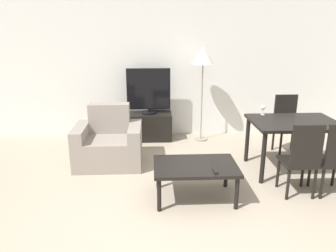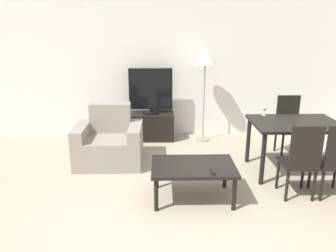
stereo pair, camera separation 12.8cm
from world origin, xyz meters
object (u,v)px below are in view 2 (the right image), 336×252
at_px(armchair, 109,144).
at_px(tv_stand, 151,126).
at_px(dining_chair_near, 301,159).
at_px(wine_glass_left, 264,109).
at_px(dining_chair_near_right, 336,159).
at_px(tv, 151,91).
at_px(dining_chair_far, 289,123).
at_px(floor_lamp, 205,59).
at_px(dining_table, 295,128).
at_px(coffee_table, 193,169).
at_px(remote_primary, 213,171).

xyz_separation_m(armchair, tv_stand, (0.60, 1.12, -0.06)).
relative_size(dining_chair_near, wine_glass_left, 6.49).
bearing_deg(dining_chair_near_right, tv, 135.15).
distance_m(tv_stand, wine_glass_left, 2.15).
relative_size(tv_stand, dining_chair_far, 0.86).
bearing_deg(tv, tv_stand, 90.00).
height_order(tv, floor_lamp, floor_lamp).
relative_size(armchair, dining_chair_near_right, 1.04).
distance_m(dining_chair_far, floor_lamp, 1.75).
distance_m(dining_chair_far, wine_glass_left, 0.75).
height_order(dining_table, dining_chair_far, dining_chair_far).
xyz_separation_m(tv_stand, tv, (-0.00, -0.00, 0.66)).
height_order(coffee_table, dining_chair_near, dining_chair_near).
bearing_deg(wine_glass_left, armchair, 179.24).
bearing_deg(dining_table, dining_chair_far, 74.37).
bearing_deg(wine_glass_left, floor_lamp, 125.70).
bearing_deg(tv_stand, dining_chair_near_right, -44.89).
height_order(armchair, dining_chair_far, dining_chair_far).
bearing_deg(tv, wine_glass_left, -33.87).
distance_m(dining_chair_far, remote_primary, 2.24).
xyz_separation_m(armchair, dining_table, (2.65, -0.38, 0.35)).
xyz_separation_m(coffee_table, dining_chair_near_right, (1.69, -0.02, 0.12)).
bearing_deg(coffee_table, tv, 104.31).
xyz_separation_m(armchair, tv, (0.60, 1.12, 0.59)).
distance_m(dining_chair_near, dining_chair_near_right, 0.42).
xyz_separation_m(tv, dining_table, (2.05, -1.50, -0.25)).
height_order(tv, dining_chair_near, tv).
xyz_separation_m(dining_chair_near_right, floor_lamp, (-1.30, 2.15, 0.96)).
xyz_separation_m(tv_stand, dining_table, (2.05, -1.50, 0.41)).
bearing_deg(dining_chair_far, dining_table, -105.63).
bearing_deg(dining_chair_far, remote_primary, -131.70).
bearing_deg(remote_primary, tv_stand, 107.57).
bearing_deg(tv, floor_lamp, -5.57).
xyz_separation_m(tv, wine_glass_left, (1.71, -1.15, -0.05)).
distance_m(floor_lamp, wine_glass_left, 1.44).
xyz_separation_m(armchair, wine_glass_left, (2.31, -0.03, 0.54)).
relative_size(armchair, wine_glass_left, 6.72).
xyz_separation_m(coffee_table, dining_chair_near, (1.27, -0.02, 0.12)).
bearing_deg(tv, dining_table, -36.20).
distance_m(dining_table, remote_primary, 1.59).
distance_m(dining_table, wine_glass_left, 0.53).
bearing_deg(armchair, floor_lamp, 33.40).
bearing_deg(tv, dining_chair_near, -50.68).
xyz_separation_m(dining_table, dining_chair_near, (-0.21, -0.75, -0.14)).
bearing_deg(floor_lamp, dining_chair_near, -67.58).
bearing_deg(armchair, dining_chair_far, 7.26).
height_order(armchair, dining_chair_near, dining_chair_near).
bearing_deg(dining_chair_near, dining_chair_far, 74.37).
distance_m(tv, dining_chair_far, 2.41).
relative_size(tv_stand, wine_glass_left, 5.61).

